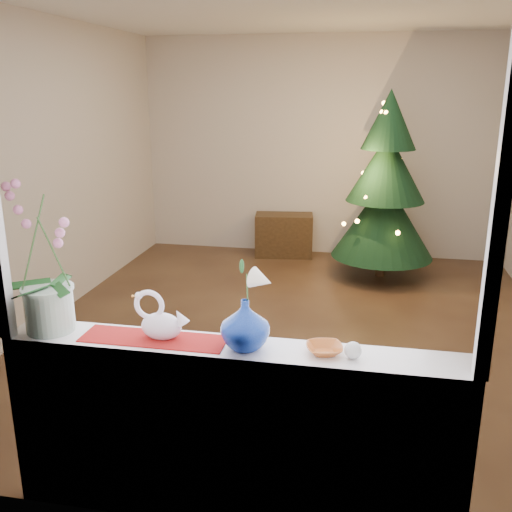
{
  "coord_description": "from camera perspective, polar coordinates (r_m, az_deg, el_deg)",
  "views": [
    {
      "loc": [
        0.58,
        -4.72,
        2.07
      ],
      "look_at": [
        -0.07,
        -1.4,
        1.07
      ],
      "focal_mm": 40.0,
      "sensor_mm": 36.0,
      "label": 1
    }
  ],
  "objects": [
    {
      "name": "wall_left",
      "position": [
        5.55,
        -19.88,
        8.04
      ],
      "size": [
        0.1,
        5.0,
        2.7
      ],
      "primitive_type": "cube",
      "color": "beige",
      "rests_on": "ground"
    },
    {
      "name": "lily",
      "position": [
        2.52,
        -1.13,
        -1.51
      ],
      "size": [
        0.15,
        0.09,
        0.2
      ],
      "primitive_type": null,
      "color": "silver",
      "rests_on": "blue_vase"
    },
    {
      "name": "xmas_tree",
      "position": [
        6.46,
        12.82,
        6.82
      ],
      "size": [
        1.43,
        1.43,
        2.07
      ],
      "primitive_type": null,
      "rotation": [
        0.0,
        0.0,
        -0.32
      ],
      "color": "black",
      "rests_on": "ground"
    },
    {
      "name": "window_frame",
      "position": [
        2.36,
        -3.31,
        7.37
      ],
      "size": [
        2.22,
        0.06,
        1.6
      ],
      "primitive_type": null,
      "color": "white",
      "rests_on": "windowsill"
    },
    {
      "name": "paperweight",
      "position": [
        2.58,
        9.68,
        -9.29
      ],
      "size": [
        0.1,
        0.1,
        0.08
      ],
      "primitive_type": "sphere",
      "rotation": [
        0.0,
        0.0,
        0.27
      ],
      "color": "silver",
      "rests_on": "windowsill"
    },
    {
      "name": "swan",
      "position": [
        2.75,
        -9.49,
        -5.96
      ],
      "size": [
        0.28,
        0.15,
        0.23
      ],
      "primitive_type": null,
      "rotation": [
        0.0,
        0.0,
        0.09
      ],
      "color": "silver",
      "rests_on": "windowsill"
    },
    {
      "name": "orchid_pot",
      "position": [
        2.9,
        -20.46,
        -0.19
      ],
      "size": [
        0.26,
        0.26,
        0.74
      ],
      "primitive_type": null,
      "rotation": [
        0.0,
        0.0,
        -0.0
      ],
      "color": "white",
      "rests_on": "windowsill"
    },
    {
      "name": "ground",
      "position": [
        5.19,
        3.77,
        -7.09
      ],
      "size": [
        5.0,
        5.0,
        0.0
      ],
      "primitive_type": "plane",
      "color": "#321F14",
      "rests_on": "ground"
    },
    {
      "name": "amber_dish",
      "position": [
        2.62,
        6.85,
        -9.29
      ],
      "size": [
        0.17,
        0.17,
        0.04
      ],
      "primitive_type": "imported",
      "rotation": [
        0.0,
        0.0,
        0.24
      ],
      "color": "#AD5622",
      "rests_on": "windowsill"
    },
    {
      "name": "runner",
      "position": [
        2.79,
        -10.2,
        -8.13
      ],
      "size": [
        0.7,
        0.2,
        0.01
      ],
      "primitive_type": "cube",
      "color": "maroon",
      "rests_on": "windowsill"
    },
    {
      "name": "windowsill",
      "position": [
        2.69,
        -2.5,
        -9.35
      ],
      "size": [
        2.2,
        0.26,
        0.04
      ],
      "primitive_type": "cube",
      "color": "white",
      "rests_on": "window_apron"
    },
    {
      "name": "blue_vase",
      "position": [
        2.61,
        -1.1,
        -6.48
      ],
      "size": [
        0.31,
        0.31,
        0.27
      ],
      "primitive_type": "imported",
      "rotation": [
        0.0,
        0.0,
        0.21
      ],
      "color": "navy",
      "rests_on": "windowsill"
    },
    {
      "name": "wall_front",
      "position": [
        2.41,
        -3.35,
        -0.99
      ],
      "size": [
        4.5,
        0.1,
        2.7
      ],
      "primitive_type": "cube",
      "color": "beige",
      "rests_on": "ground"
    },
    {
      "name": "ceiling",
      "position": [
        4.8,
        4.43,
        23.95
      ],
      "size": [
        5.0,
        5.0,
        0.0
      ],
      "primitive_type": "plane",
      "color": "white",
      "rests_on": "wall_back"
    },
    {
      "name": "side_table",
      "position": [
        7.27,
        2.8,
        2.1
      ],
      "size": [
        0.76,
        0.45,
        0.54
      ],
      "primitive_type": "cube",
      "rotation": [
        0.0,
        0.0,
        0.13
      ],
      "color": "black",
      "rests_on": "ground"
    },
    {
      "name": "wall_back",
      "position": [
        7.28,
        6.56,
        10.68
      ],
      "size": [
        4.5,
        0.1,
        2.7
      ],
      "primitive_type": "cube",
      "color": "beige",
      "rests_on": "ground"
    },
    {
      "name": "window_apron",
      "position": [
        2.85,
        -2.82,
        -18.48
      ],
      "size": [
        2.2,
        0.08,
        0.88
      ],
      "primitive_type": "cube",
      "color": "white",
      "rests_on": "ground"
    }
  ]
}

